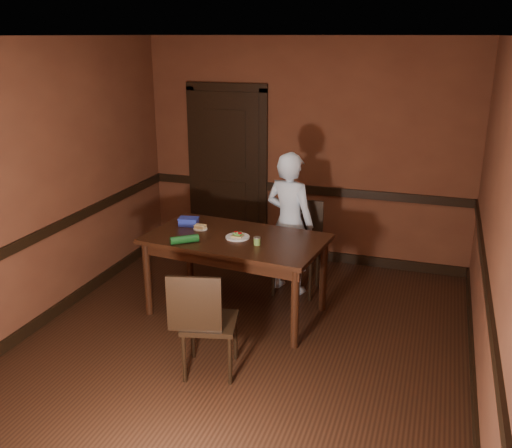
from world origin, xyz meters
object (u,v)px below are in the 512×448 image
Objects in this scene: chair_near at (210,321)px; person at (290,223)px; sandwich_plate at (238,236)px; food_tub at (189,222)px; chair_far at (296,249)px; cheese_saucer at (200,227)px; dining_table at (236,275)px; sauce_jar at (257,241)px.

chair_near is 0.60× the size of person.
sandwich_plate is 1.06× the size of food_tub.
chair_far is 6.72× the size of cheese_saucer.
food_tub reaches higher than dining_table.
sauce_jar is at bearing 100.40° from person.
cheese_saucer is (-0.42, 0.11, 0.43)m from dining_table.
food_tub reaches higher than cheese_saucer.
person reaches higher than chair_near.
chair_far is 4.19× the size of sandwich_plate.
dining_table is 0.61m from cheese_saucer.
person is 1.08m from food_tub.
dining_table is 22.15× the size of sauce_jar.
sandwich_plate is at bearing -96.19° from chair_near.
chair_near reaches higher than dining_table.
chair_far is 0.91m from sauce_jar.
dining_table is at bearing 151.82° from sauce_jar.
food_tub is at bearing 162.39° from sandwich_plate.
cheese_saucer is at bearing -33.45° from food_tub.
sandwich_plate is 0.27m from sauce_jar.
chair_near is 3.94× the size of sandwich_plate.
sandwich_plate is at bearing 152.52° from sauce_jar.
chair_near is 11.90× the size of sauce_jar.
sauce_jar reaches higher than sandwich_plate.
chair_far is at bearing 33.11° from cheese_saucer.
food_tub is at bearing 45.19° from person.
person is at bearing 170.10° from chair_far.
sandwich_plate is (-0.34, -0.71, 0.05)m from person.
food_tub is at bearing 156.74° from cheese_saucer.
sauce_jar is 0.91m from food_tub.
cheese_saucer is (-0.87, -0.57, 0.34)m from chair_far.
food_tub is at bearing -155.96° from chair_far.
chair_near reaches higher than sauce_jar.
chair_far is at bearing 58.74° from sandwich_plate.
chair_near is (-0.28, -1.75, -0.03)m from chair_far.
sandwich_plate is at bearing -27.68° from dining_table.
chair_far reaches higher than food_tub.
dining_table is at bearing 78.94° from person.
chair_near is at bearing -82.52° from sandwich_plate.
sauce_jar is at bearing -109.96° from chair_near.
person is at bearing 18.11° from food_tub.
cheese_saucer is (-0.59, 1.18, 0.37)m from chair_near.
person reaches higher than food_tub.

